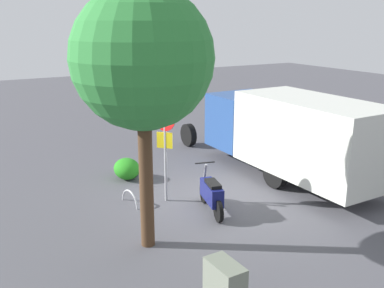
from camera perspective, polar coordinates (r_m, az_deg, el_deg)
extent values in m
plane|color=#4A4950|center=(12.27, 1.15, -7.72)|extent=(60.00, 60.00, 0.00)
cylinder|color=black|center=(14.72, 16.42, -2.42)|extent=(0.90, 0.26, 0.90)
cylinder|color=black|center=(13.45, 10.81, -3.77)|extent=(0.90, 0.26, 0.90)
cylinder|color=black|center=(18.56, 4.64, 1.95)|extent=(0.90, 0.26, 0.90)
cylinder|color=black|center=(17.57, -0.46, 1.20)|extent=(0.90, 0.26, 0.90)
cube|color=silver|center=(13.48, 15.22, 0.97)|extent=(4.80, 2.25, 2.24)
cube|color=navy|center=(15.99, 6.59, 3.12)|extent=(1.82, 2.12, 1.90)
cube|color=black|center=(15.87, 6.66, 5.23)|extent=(1.84, 1.96, 0.60)
cylinder|color=black|center=(12.22, 1.59, -6.39)|extent=(0.57, 0.24, 0.56)
cylinder|color=black|center=(11.13, 3.47, -8.74)|extent=(0.57, 0.24, 0.56)
cube|color=navy|center=(11.52, 2.58, -6.33)|extent=(1.14, 0.58, 0.48)
cube|color=black|center=(11.33, 2.75, -5.25)|extent=(0.69, 0.43, 0.12)
cylinder|color=slate|center=(11.98, 1.68, -4.05)|extent=(0.29, 0.14, 0.69)
cylinder|color=black|center=(11.86, 1.69, -2.46)|extent=(0.17, 0.54, 0.04)
cylinder|color=#9E9EA3|center=(12.00, -3.47, -1.66)|extent=(0.08, 0.08, 2.60)
cylinder|color=red|center=(11.70, -3.65, 3.51)|extent=(0.71, 0.32, 0.76)
cube|color=yellow|center=(11.86, -3.60, 0.49)|extent=(0.33, 0.33, 0.44)
cylinder|color=#47301E|center=(9.58, -6.00, -4.63)|extent=(0.31, 0.31, 3.14)
sphere|color=#2D7D36|center=(9.00, -6.48, 11.05)|extent=(2.94, 2.94, 2.94)
torus|color=#B7B7BC|center=(12.30, -8.10, -7.81)|extent=(0.85, 0.16, 0.85)
ellipsoid|color=#25831D|center=(14.11, -8.50, -3.21)|extent=(0.98, 0.81, 0.67)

